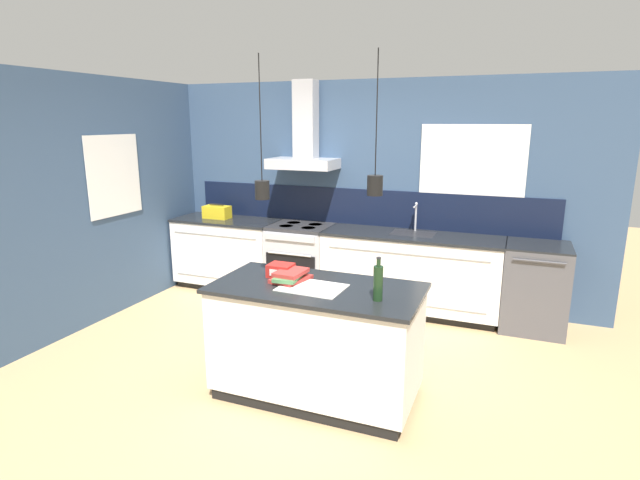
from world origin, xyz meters
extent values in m
plane|color=tan|center=(0.00, 0.00, 0.00)|extent=(16.00, 16.00, 0.00)
cube|color=#354C6B|center=(0.00, 2.03, 1.30)|extent=(5.60, 0.06, 2.60)
cube|color=black|center=(0.00, 1.99, 1.12)|extent=(4.42, 0.02, 0.43)
cube|color=white|center=(1.25, 1.99, 1.62)|extent=(1.12, 0.01, 0.96)
cube|color=black|center=(1.25, 1.99, 1.62)|extent=(1.04, 0.01, 0.88)
cube|color=#B5B5BA|center=(-0.66, 1.77, 1.64)|extent=(0.80, 0.46, 0.12)
cube|color=#B5B5BA|center=(-0.66, 1.86, 2.15)|extent=(0.26, 0.20, 0.90)
cylinder|color=black|center=(-0.05, -0.41, 2.15)|extent=(0.01, 0.01, 0.90)
cylinder|color=black|center=(-0.05, -0.41, 1.63)|extent=(0.11, 0.11, 0.14)
sphere|color=#F9D18C|center=(-0.05, -0.41, 1.63)|extent=(0.06, 0.06, 0.06)
cylinder|color=black|center=(0.80, -0.35, 2.18)|extent=(0.01, 0.01, 0.83)
cylinder|color=black|center=(0.80, -0.35, 1.70)|extent=(0.11, 0.11, 0.14)
sphere|color=#F9D18C|center=(0.80, -0.35, 1.70)|extent=(0.06, 0.06, 0.06)
cube|color=#354C6B|center=(-2.43, 0.70, 1.30)|extent=(0.06, 3.80, 2.60)
cube|color=white|center=(-2.39, 0.55, 1.55)|extent=(0.01, 0.76, 0.88)
cube|color=black|center=(-2.39, 0.55, 1.55)|extent=(0.01, 0.68, 0.80)
cube|color=black|center=(-1.69, 1.72, 0.04)|extent=(1.29, 0.56, 0.09)
cube|color=white|center=(-1.69, 1.69, 0.48)|extent=(1.33, 0.62, 0.79)
cube|color=gray|center=(-1.69, 1.38, 0.76)|extent=(1.17, 0.01, 0.01)
cube|color=gray|center=(-1.69, 1.38, 0.21)|extent=(1.17, 0.01, 0.01)
cube|color=black|center=(-1.69, 1.69, 0.90)|extent=(1.35, 0.64, 0.03)
cube|color=black|center=(0.68, 1.72, 0.04)|extent=(1.90, 0.56, 0.09)
cube|color=white|center=(0.68, 1.69, 0.48)|extent=(1.96, 0.62, 0.79)
cube|color=gray|center=(0.68, 1.38, 0.76)|extent=(1.72, 0.01, 0.01)
cube|color=gray|center=(0.68, 1.38, 0.21)|extent=(1.72, 0.01, 0.01)
cube|color=black|center=(0.68, 1.69, 0.90)|extent=(1.98, 0.64, 0.03)
cube|color=#262628|center=(0.68, 1.74, 0.91)|extent=(0.48, 0.34, 0.01)
cylinder|color=#B5B5BA|center=(0.68, 1.87, 1.07)|extent=(0.02, 0.02, 0.31)
sphere|color=#B5B5BA|center=(0.68, 1.87, 1.22)|extent=(0.03, 0.03, 0.03)
cylinder|color=#B5B5BA|center=(0.68, 1.81, 1.20)|extent=(0.02, 0.12, 0.02)
cube|color=#B5B5BA|center=(-0.66, 1.69, 0.43)|extent=(0.72, 0.62, 0.87)
cube|color=black|center=(-0.66, 1.37, 0.40)|extent=(0.62, 0.02, 0.44)
cylinder|color=#B5B5BA|center=(-0.66, 1.35, 0.63)|extent=(0.54, 0.02, 0.02)
cube|color=#B5B5BA|center=(-0.66, 1.37, 0.82)|extent=(0.62, 0.02, 0.07)
cube|color=#2D2D30|center=(-0.66, 1.69, 0.89)|extent=(0.72, 0.60, 0.04)
cylinder|color=black|center=(-0.81, 1.80, 0.91)|extent=(0.17, 0.17, 0.00)
cylinder|color=black|center=(-0.52, 1.80, 0.91)|extent=(0.17, 0.17, 0.00)
cylinder|color=black|center=(-0.81, 1.58, 0.91)|extent=(0.17, 0.17, 0.00)
cylinder|color=black|center=(-0.52, 1.58, 0.91)|extent=(0.17, 0.17, 0.00)
cube|color=#4C4C51|center=(1.98, 1.69, 0.45)|extent=(0.63, 0.62, 0.89)
cube|color=black|center=(1.98, 1.69, 0.90)|extent=(0.63, 0.62, 0.02)
cylinder|color=#4C4C51|center=(1.98, 1.36, 0.82)|extent=(0.47, 0.02, 0.02)
cube|color=black|center=(0.37, -0.36, 0.04)|extent=(1.49, 0.74, 0.09)
cube|color=white|center=(0.37, -0.36, 0.48)|extent=(1.55, 0.77, 0.79)
cube|color=black|center=(0.37, -0.36, 0.90)|extent=(1.60, 0.82, 0.03)
cylinder|color=#193319|center=(0.88, -0.48, 1.03)|extent=(0.07, 0.07, 0.25)
cylinder|color=#193319|center=(0.88, -0.48, 1.19)|extent=(0.03, 0.03, 0.06)
cylinder|color=#262628|center=(0.88, -0.48, 1.22)|extent=(0.03, 0.03, 0.01)
cube|color=#B2332D|center=(0.13, -0.31, 0.92)|extent=(0.28, 0.35, 0.03)
cube|color=#4C7F4C|center=(0.13, -0.33, 0.95)|extent=(0.20, 0.32, 0.03)
cube|color=#B2332D|center=(0.14, -0.32, 0.98)|extent=(0.22, 0.28, 0.03)
cube|color=red|center=(0.01, -0.24, 0.96)|extent=(0.19, 0.16, 0.10)
cube|color=white|center=(0.01, -0.32, 0.96)|extent=(0.12, 0.01, 0.05)
cube|color=silver|center=(0.35, -0.41, 0.91)|extent=(0.49, 0.37, 0.01)
cube|color=gold|center=(-1.84, 1.69, 0.99)|extent=(0.34, 0.18, 0.16)
cylinder|color=black|center=(-1.84, 1.69, 1.09)|extent=(0.20, 0.02, 0.02)
camera|label=1|loc=(1.72, -3.70, 2.13)|focal=28.00mm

